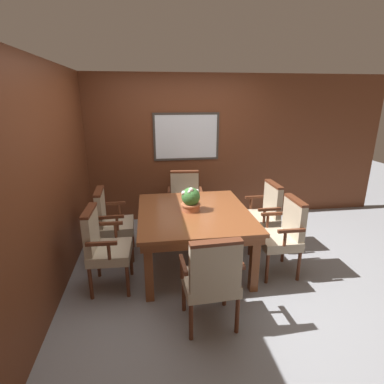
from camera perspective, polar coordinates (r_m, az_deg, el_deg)
name	(u,v)px	position (r m, az deg, el deg)	size (l,w,h in m)	color
ground_plane	(200,267)	(3.94, 1.48, -14.15)	(14.00, 14.00, 0.00)	gray
wall_back	(183,149)	(5.14, -1.72, 8.15)	(7.20, 0.08, 2.45)	#5B2D19
wall_left	(53,180)	(3.56, -24.94, 2.11)	(0.06, 7.20, 2.45)	#5B2D19
dining_table	(194,218)	(3.74, 0.33, -4.95)	(1.36, 1.52, 0.73)	brown
chair_left_near	(103,244)	(3.48, -16.55, -9.52)	(0.47, 0.55, 0.95)	#562B19
chair_head_far	(185,198)	(4.81, -1.37, -1.06)	(0.57, 0.50, 0.95)	#562B19
chair_right_far	(264,212)	(4.34, 13.54, -3.69)	(0.46, 0.55, 0.95)	#562B19
chair_right_near	(284,232)	(3.78, 17.04, -7.30)	(0.45, 0.54, 0.95)	#562B19
chair_head_near	(212,277)	(2.80, 3.77, -15.85)	(0.56, 0.47, 0.95)	#562B19
chair_left_far	(110,220)	(4.11, -15.26, -5.10)	(0.47, 0.55, 0.95)	#562B19
potted_plant	(191,199)	(3.68, -0.25, -1.42)	(0.24, 0.25, 0.31)	#B2603D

